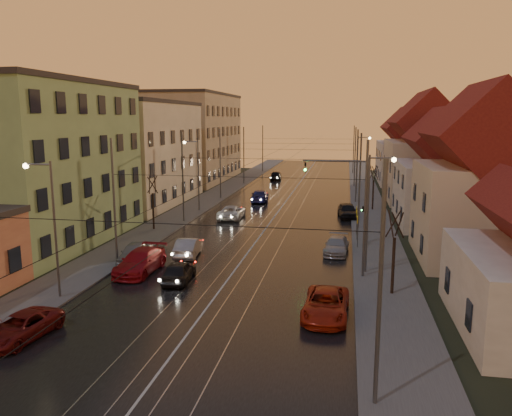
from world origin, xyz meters
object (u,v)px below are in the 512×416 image
Objects in this scene: driving_car_4 at (276,176)px; parked_right_1 at (336,246)px; street_lamp_1 at (373,202)px; parked_right_2 at (347,211)px; street_lamp_3 at (360,159)px; driving_car_3 at (260,196)px; parked_left_1 at (20,327)px; driving_car_2 at (232,212)px; traffic_light_mast at (354,189)px; parked_left_2 at (140,262)px; parked_left_3 at (135,253)px; parked_right_0 at (326,304)px; street_lamp_0 at (49,216)px; street_lamp_2 at (196,168)px; driving_car_1 at (189,247)px; driving_car_0 at (179,271)px.

parked_right_1 is at bearing 98.27° from driving_car_4.
street_lamp_1 is 1.77× the size of parked_right_2.
street_lamp_3 is at bearing 78.28° from parked_right_2.
driving_car_3 is 41.13m from parked_left_1.
street_lamp_3 is 23.92m from driving_car_2.
traffic_light_mast is 18.04m from parked_left_2.
parked_left_3 is 16.04m from parked_right_0.
street_lamp_0 reaches higher than parked_right_0.
parked_right_0 is (10.81, -57.99, -0.10)m from driving_car_4.
traffic_light_mast reaches higher than driving_car_4.
parked_right_1 is (11.04, -11.74, -0.08)m from driving_car_2.
parked_left_1 is at bearing -121.65° from parked_right_2.
parked_right_1 is at bearing -111.40° from traffic_light_mast.
street_lamp_0 is 1.87× the size of parked_left_3.
street_lamp_1 is 1.87× the size of parked_right_1.
street_lamp_3 is at bearing 69.82° from parked_left_2.
parked_left_1 is 0.88× the size of parked_right_0.
street_lamp_3 is 31.51m from parked_right_1.
driving_car_2 is at bearing 137.04° from parked_right_1.
parked_right_0 is at bearing -21.94° from parked_left_2.
traffic_light_mast reaches higher than parked_right_0.
street_lamp_3 is 1.11× the size of traffic_light_mast.
parked_right_1 is (12.97, 7.33, -0.15)m from parked_left_2.
street_lamp_2 is 19.01m from driving_car_1.
driving_car_4 is at bearing 85.29° from street_lamp_0.
street_lamp_0 is at bearing 79.76° from driving_car_4.
parked_right_1 is at bearing -143.73° from driving_car_0.
driving_car_1 is at bearing 68.50° from parked_left_2.
driving_car_3 is at bearing 87.33° from driving_car_4.
parked_right_1 reaches higher than parked_left_1.
driving_car_3 is (1.06, 25.54, 0.03)m from driving_car_1.
driving_car_0 is 0.80× the size of driving_car_2.
driving_car_1 is (-13.37, 2.09, -4.17)m from street_lamp_1.
street_lamp_3 reaches higher than parked_left_1.
street_lamp_0 reaches higher than parked_left_1.
parked_left_2 is at bearing -82.63° from street_lamp_2.
parked_right_2 is at bearing 94.47° from street_lamp_1.
driving_car_2 is 33.41m from driving_car_4.
street_lamp_3 is at bearing 59.40° from parked_left_3.
street_lamp_1 and street_lamp_2 have the same top height.
parked_right_1 is at bearing 58.81° from parked_left_1.
street_lamp_0 is 6.95m from parked_left_1.
street_lamp_2 is 1.74× the size of driving_car_4.
parked_right_0 is 12.83m from parked_right_1.
street_lamp_1 is 1.59× the size of driving_car_2.
parked_left_3 reaches higher than parked_right_0.
parked_left_1 is (-4.40, -40.89, -0.14)m from driving_car_3.
street_lamp_2 reaches higher than driving_car_2.
parked_left_2 is (-14.19, -10.45, -3.83)m from traffic_light_mast.
parked_left_2 is 1.24× the size of parked_left_3.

